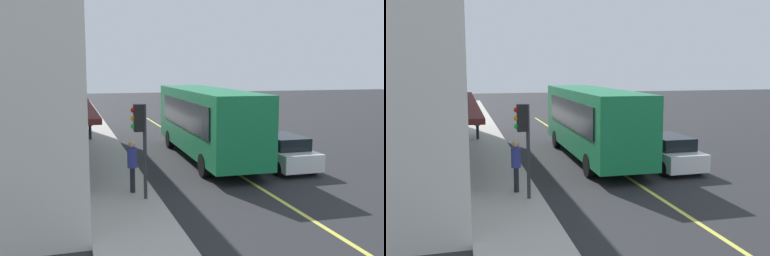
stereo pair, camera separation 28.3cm
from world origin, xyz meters
TOP-DOWN VIEW (x-y plane):
  - ground at (0.00, 0.00)m, footprint 120.00×120.00m
  - sidewalk at (0.00, 5.25)m, footprint 80.00×2.45m
  - lane_centre_stripe at (0.00, 0.00)m, footprint 36.00×0.16m
  - bus at (-1.02, 0.34)m, footprint 11.18×2.79m
  - traffic_light at (-7.36, 4.67)m, footprint 0.30×0.52m
  - car_navy at (6.26, -2.71)m, footprint 4.40×2.06m
  - car_white at (-3.92, -2.37)m, footprint 4.31×1.87m
  - pedestrian_at_corner at (5.87, 5.67)m, footprint 0.34×0.34m
  - pedestrian_waiting at (-6.50, 4.82)m, footprint 0.34×0.34m

SIDE VIEW (x-z plane):
  - ground at x=0.00m, z-range 0.00..0.00m
  - lane_centre_stripe at x=0.00m, z-range 0.00..0.01m
  - sidewalk at x=0.00m, z-range 0.00..0.15m
  - car_navy at x=6.26m, z-range -0.02..1.50m
  - car_white at x=-3.92m, z-range -0.02..1.50m
  - pedestrian_at_corner at x=5.87m, z-range 0.33..2.10m
  - pedestrian_waiting at x=-6.50m, z-range 0.35..2.21m
  - bus at x=-1.02m, z-range 0.24..3.74m
  - traffic_light at x=-7.36m, z-range 0.93..4.13m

